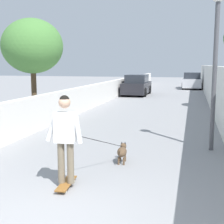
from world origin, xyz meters
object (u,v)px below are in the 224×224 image
at_px(lamp_post, 216,41).
at_px(person_skateboarder, 65,132).
at_px(dog, 122,151).
at_px(car_near, 137,85).
at_px(car_far, 192,81).
at_px(tree_left_near, 32,46).
at_px(skateboard, 66,183).

distance_m(lamp_post, person_skateboarder, 4.77).
xyz_separation_m(dog, car_near, (16.54, 2.53, 0.44)).
relative_size(person_skateboarder, dog, 0.81).
bearing_deg(person_skateboarder, car_near, 5.75).
relative_size(lamp_post, dog, 2.06).
relative_size(person_skateboarder, car_far, 0.43).
distance_m(tree_left_near, car_far, 20.89).
height_order(lamp_post, person_skateboarder, lamp_post).
bearing_deg(skateboard, person_skateboarder, -175.24).
height_order(skateboard, car_far, car_far).
height_order(person_skateboarder, car_near, person_skateboarder).
distance_m(tree_left_near, car_near, 12.80).
height_order(skateboard, car_near, car_near).
distance_m(tree_left_near, skateboard, 7.48).
bearing_deg(dog, skateboard, 157.98).
xyz_separation_m(skateboard, car_near, (18.25, 1.84, 0.65)).
relative_size(lamp_post, skateboard, 5.16).
relative_size(tree_left_near, dog, 1.97).
xyz_separation_m(person_skateboarder, car_far, (25.70, -2.20, -0.34)).
xyz_separation_m(skateboard, dog, (1.72, -0.69, 0.21)).
height_order(tree_left_near, skateboard, tree_left_near).
height_order(car_near, car_far, same).
relative_size(lamp_post, person_skateboarder, 2.53).
bearing_deg(skateboard, car_near, 5.75).
distance_m(skateboard, car_near, 18.36).
xyz_separation_m(skateboard, car_far, (25.70, -2.20, 0.65)).
bearing_deg(skateboard, tree_left_near, 32.74).
bearing_deg(lamp_post, car_far, 1.54).
relative_size(person_skateboarder, car_near, 0.40).
bearing_deg(lamp_post, car_near, 17.33).
bearing_deg(skateboard, car_far, -4.88).
xyz_separation_m(dog, car_far, (23.98, -1.50, 0.44)).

